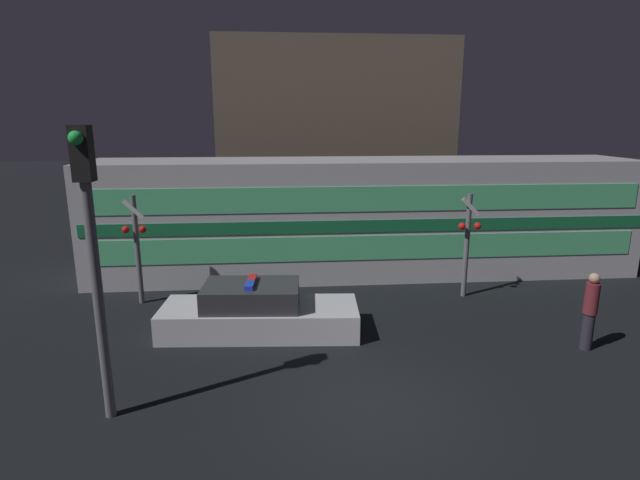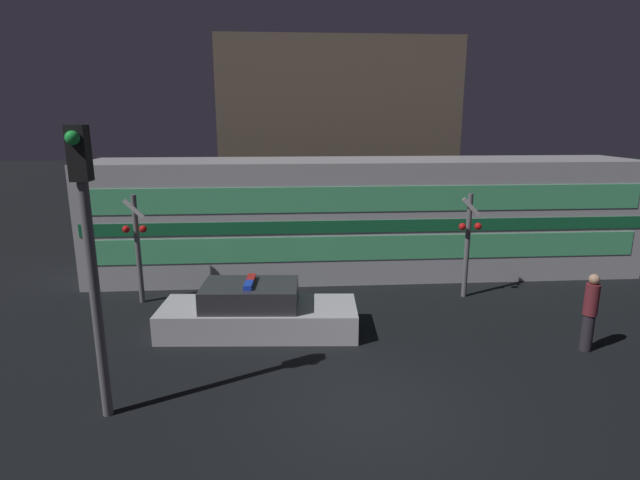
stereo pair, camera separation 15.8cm
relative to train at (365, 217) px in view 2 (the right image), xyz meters
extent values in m
plane|color=black|center=(-1.26, -8.61, -1.98)|extent=(120.00, 120.00, 0.00)
cube|color=silver|center=(0.00, 0.01, 0.00)|extent=(18.47, 3.09, 3.95)
cube|color=#19723F|center=(0.00, -1.55, 0.00)|extent=(18.10, 0.03, 0.40)
cube|color=#59D88C|center=(0.00, -1.55, -0.71)|extent=(17.54, 0.02, 0.79)
cube|color=#59D88C|center=(0.00, -1.55, 0.87)|extent=(17.54, 0.02, 0.79)
cube|color=silver|center=(-3.48, -4.95, -1.62)|extent=(5.03, 2.04, 0.71)
cube|color=#333338|center=(-3.68, -4.93, -0.98)|extent=(2.46, 1.66, 0.56)
cube|color=blue|center=(-3.70, -5.19, -0.64)|extent=(0.23, 0.53, 0.12)
cube|color=red|center=(-3.66, -4.68, -0.64)|extent=(0.23, 0.53, 0.12)
cylinder|color=#2D2833|center=(4.21, -6.56, -1.53)|extent=(0.27, 0.27, 0.89)
cylinder|color=maroon|center=(4.21, -6.56, -0.72)|extent=(0.31, 0.31, 0.74)
sphere|color=tan|center=(4.21, -6.56, -0.23)|extent=(0.24, 0.24, 0.24)
cylinder|color=slate|center=(2.65, -2.77, -0.39)|extent=(0.15, 0.15, 3.17)
sphere|color=red|center=(2.42, -2.91, 0.24)|extent=(0.21, 0.21, 0.21)
sphere|color=red|center=(2.89, -2.91, 0.24)|extent=(0.21, 0.21, 0.21)
cube|color=white|center=(2.65, -2.87, 0.81)|extent=(0.58, 0.03, 0.58)
cylinder|color=slate|center=(-7.03, -2.55, -0.37)|extent=(0.15, 0.15, 3.21)
sphere|color=red|center=(-7.27, -2.69, 0.27)|extent=(0.21, 0.21, 0.21)
sphere|color=red|center=(-6.80, -2.69, 0.27)|extent=(0.21, 0.21, 0.21)
cube|color=white|center=(-7.03, -2.65, 0.85)|extent=(0.58, 0.03, 0.58)
cylinder|color=slate|center=(-6.09, -8.43, 0.17)|extent=(0.18, 0.18, 4.29)
cube|color=black|center=(-6.09, -8.43, 2.77)|extent=(0.30, 0.30, 0.90)
sphere|color=green|center=(-6.09, -8.63, 3.02)|extent=(0.23, 0.23, 0.23)
cube|color=brown|center=(-0.09, 9.10, 2.51)|extent=(11.36, 5.15, 8.98)
camera|label=1|loc=(-2.97, -16.84, 3.30)|focal=28.00mm
camera|label=2|loc=(-2.81, -16.85, 3.30)|focal=28.00mm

